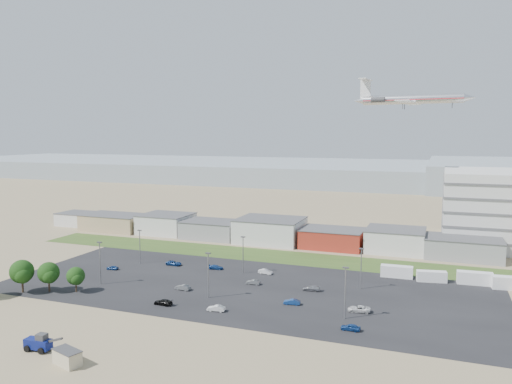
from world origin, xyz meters
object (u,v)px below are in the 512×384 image
at_px(portable_shed, 67,357).
at_px(parked_car_3, 163,302).
at_px(parked_car_2, 351,327).
at_px(parked_car_5, 112,268).
at_px(parked_car_4, 183,287).
at_px(parked_car_6, 216,267).
at_px(parked_car_9, 174,263).
at_px(parked_car_7, 253,282).
at_px(parked_car_1, 292,302).
at_px(parked_car_11, 265,272).
at_px(box_trailer_a, 397,272).
at_px(telehandler, 38,342).
at_px(parked_car_12, 311,288).
at_px(parked_car_0, 359,309).
at_px(parked_car_13, 216,308).
at_px(airliner, 412,99).

height_order(portable_shed, parked_car_3, portable_shed).
xyz_separation_m(portable_shed, parked_car_2, (40.62, 30.45, -0.64)).
bearing_deg(parked_car_5, parked_car_4, 66.24).
xyz_separation_m(parked_car_6, parked_car_9, (-13.07, -0.38, 0.03)).
bearing_deg(parked_car_7, parked_car_1, 47.31).
distance_m(parked_car_3, parked_car_7, 24.76).
height_order(parked_car_7, parked_car_11, parked_car_11).
relative_size(box_trailer_a, parked_car_9, 1.79).
bearing_deg(parked_car_5, parked_car_1, 74.64).
height_order(parked_car_3, parked_car_11, parked_car_11).
bearing_deg(telehandler, box_trailer_a, 48.72).
relative_size(portable_shed, parked_car_7, 1.44).
xyz_separation_m(parked_car_4, parked_car_11, (14.03, 20.02, -0.01)).
bearing_deg(parked_car_7, parked_car_5, -92.06).
height_order(parked_car_4, parked_car_11, parked_car_4).
bearing_deg(parked_car_12, parked_car_2, 28.39).
xyz_separation_m(parked_car_4, parked_car_12, (29.09, 10.19, -0.02)).
xyz_separation_m(box_trailer_a, parked_car_5, (-74.33, -19.97, -0.96)).
xyz_separation_m(telehandler, parked_car_11, (20.98, 58.77, -0.94)).
distance_m(parked_car_0, parked_car_7, 29.66).
bearing_deg(parked_car_13, telehandler, -43.91).
distance_m(parked_car_7, parked_car_9, 29.18).
bearing_deg(telehandler, portable_shed, -19.28).
bearing_deg(parked_car_0, airliner, 171.55).
relative_size(airliner, parked_car_9, 9.85).
bearing_deg(box_trailer_a, telehandler, -130.21).
relative_size(parked_car_3, parked_car_13, 1.12).
bearing_deg(portable_shed, box_trailer_a, 74.02).
distance_m(parked_car_6, parked_car_12, 30.92).
height_order(parked_car_1, parked_car_5, parked_car_1).
xyz_separation_m(parked_car_4, parked_car_6, (-0.39, 19.54, -0.04)).
bearing_deg(parked_car_3, parked_car_5, -122.75).
bearing_deg(parked_car_3, parked_car_1, 113.64).
xyz_separation_m(parked_car_5, parked_car_12, (56.13, 1.03, 0.06)).
distance_m(telehandler, airliner, 152.84).
height_order(parked_car_5, parked_car_6, parked_car_6).
xyz_separation_m(airliner, parked_car_4, (-45.69, -96.19, -49.71)).
relative_size(parked_car_5, parked_car_11, 0.86).
height_order(portable_shed, parked_car_0, portable_shed).
height_order(portable_shed, airliner, airliner).
bearing_deg(parked_car_6, parked_car_5, 103.81).
bearing_deg(parked_car_12, telehandler, -39.86).
bearing_deg(parked_car_6, parked_car_4, 173.67).
relative_size(parked_car_2, parked_car_12, 0.88).
height_order(parked_car_0, parked_car_4, parked_car_0).
bearing_deg(portable_shed, parked_car_5, 136.57).
xyz_separation_m(parked_car_0, parked_car_12, (-13.01, 10.39, -0.03)).
xyz_separation_m(parked_car_5, parked_car_6, (26.66, 10.38, 0.04)).
relative_size(portable_shed, parked_car_11, 1.32).
relative_size(parked_car_7, parked_car_12, 0.83).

